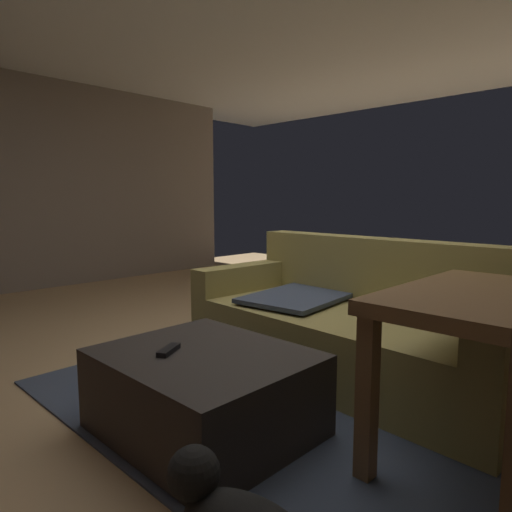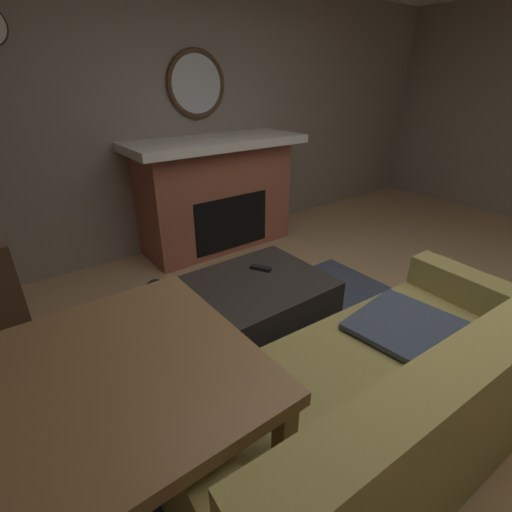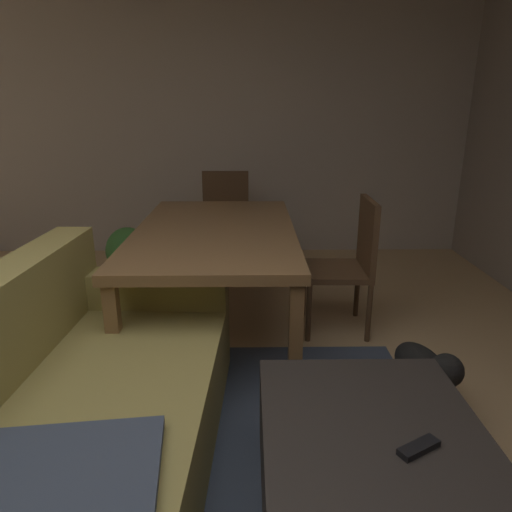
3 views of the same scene
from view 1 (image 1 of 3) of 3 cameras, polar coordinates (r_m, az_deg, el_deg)
name	(u,v)px [view 1 (image 1 of 3)]	position (r m, az deg, el deg)	size (l,w,h in m)	color
floor	(265,367)	(3.13, 1.09, -13.89)	(9.45, 9.45, 0.00)	tan
wall_left	(33,184)	(6.31, -26.33, 8.14)	(0.12, 5.77, 2.63)	gray
area_rug	(281,396)	(2.71, 3.13, -17.21)	(2.60, 2.00, 0.01)	#3D475B
couch	(355,327)	(3.02, 12.44, -8.76)	(2.17, 1.08, 0.86)	#9E8E4C
ottoman_coffee_table	(205,393)	(2.27, -6.50, -16.79)	(0.96, 0.81, 0.40)	#2D2826
tv_remote	(169,350)	(2.22, -10.99, -11.59)	(0.05, 0.16, 0.02)	black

